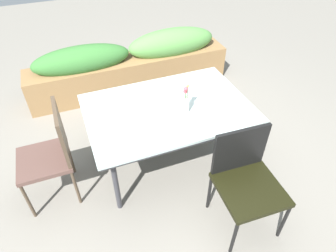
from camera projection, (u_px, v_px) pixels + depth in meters
name	position (u px, v px, depth m)	size (l,w,h in m)	color
ground_plane	(165.00, 162.00, 3.18)	(12.00, 12.00, 0.00)	gray
dining_table	(168.00, 112.00, 2.77)	(1.52, 1.02, 0.71)	#B2C6C1
chair_near_right	(246.00, 177.00, 2.37)	(0.52, 0.52, 0.89)	black
chair_end_left	(51.00, 151.00, 2.55)	(0.45, 0.45, 0.95)	brown
flower_vase	(186.00, 101.00, 2.61)	(0.07, 0.07, 0.30)	silver
planter_box	(131.00, 65.00, 4.04)	(2.75, 0.44, 0.79)	olive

